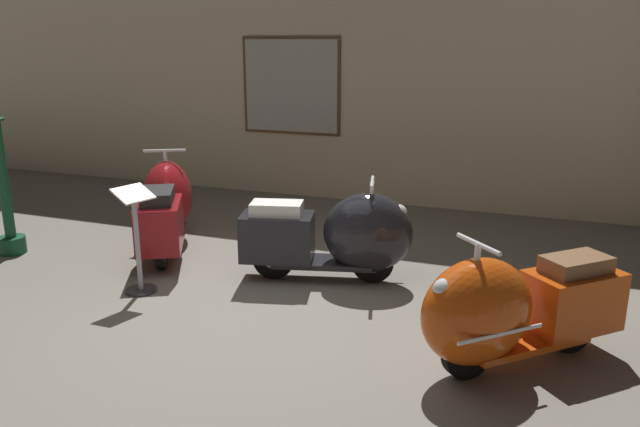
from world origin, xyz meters
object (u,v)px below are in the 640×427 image
object	(u,v)px
scooter_0	(165,205)
scooter_1	(340,236)
info_stanchion	(138,250)
scooter_2	(507,310)

from	to	relation	value
scooter_0	scooter_1	distance (m)	2.10
scooter_1	info_stanchion	world-z (taller)	scooter_1
scooter_1	scooter_2	xyz separation A→B (m)	(1.58, -1.14, -0.01)
scooter_2	info_stanchion	world-z (taller)	info_stanchion
scooter_0	scooter_1	world-z (taller)	scooter_0
scooter_1	info_stanchion	bearing A→B (deg)	-165.73
scooter_0	scooter_2	xyz separation A→B (m)	(3.67, -1.41, -0.03)
scooter_2	info_stanchion	xyz separation A→B (m)	(-3.18, 0.26, -0.04)
scooter_0	info_stanchion	size ratio (longest dim) A/B	1.77
scooter_2	info_stanchion	size ratio (longest dim) A/B	1.49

